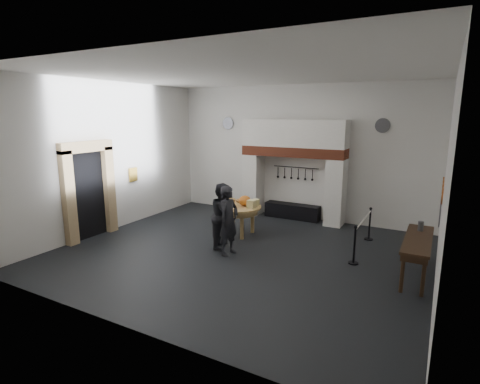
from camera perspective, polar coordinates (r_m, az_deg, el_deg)
The scene contains 39 objects.
floor at distance 9.90m, azimuth 0.14°, elevation -9.19°, with size 9.00×8.00×0.02m, color black.
ceiling at distance 9.28m, azimuth 0.15°, elevation 17.71°, with size 9.00×8.00×0.02m, color silver.
wall_back at distance 12.95m, azimuth 8.68°, elevation 5.97°, with size 9.00×0.02×4.50m, color silver.
wall_front at distance 6.17m, azimuth -17.91°, elevation -0.97°, with size 9.00×0.02×4.50m, color silver.
wall_left at distance 12.12m, azimuth -18.96°, elevation 5.06°, with size 0.02×8.00×4.50m, color silver.
wall_right at distance 8.22m, azimuth 28.91°, elevation 1.21°, with size 0.02×8.00×4.50m, color silver.
chimney_pier_left at distance 13.38m, azimuth 2.07°, elevation 1.20°, with size 0.55×0.70×2.15m, color silver.
chimney_pier_right at distance 12.37m, azimuth 14.37°, elevation -0.06°, with size 0.55×0.70×2.15m, color silver.
hearth_brick_band at distance 12.62m, azimuth 8.14°, elevation 6.11°, with size 3.50×0.72×0.32m, color #9E442B.
chimney_hood at distance 12.58m, azimuth 8.22°, elevation 8.87°, with size 3.50×0.70×0.90m, color silver.
iron_range at distance 13.05m, azimuth 7.98°, elevation -2.90°, with size 1.90×0.45×0.50m, color black.
utensil_rail at distance 12.94m, azimuth 8.49°, elevation 3.74°, with size 0.02×0.02×1.60m, color black.
door_recess at distance 11.61m, azimuth -22.15°, elevation -0.47°, with size 0.04×1.10×2.50m, color black.
door_jamb_near at distance 11.11m, azimuth -24.65°, elevation -0.94°, with size 0.22×0.30×2.60m, color tan.
door_jamb_far at distance 11.98m, azimuth -19.32°, elevation 0.35°, with size 0.22×0.30×2.60m, color tan.
door_lintel at distance 11.34m, azimuth -22.42°, elevation 6.41°, with size 0.22×1.70×0.30m, color tan.
wall_plaque at distance 12.72m, azimuth -15.97°, elevation 2.58°, with size 0.05×0.34×0.44m, color gold.
work_table at distance 11.10m, azimuth -0.41°, elevation -2.29°, with size 1.42×1.42×0.07m, color tan.
pumpkin at distance 11.04m, azimuth 0.75°, elevation -1.34°, with size 0.36×0.36×0.31m, color #C76F1C.
cheese_block_big at distance 10.79m, azimuth 1.78°, elevation -1.86°, with size 0.22×0.22×0.24m, color #DCCC84.
cheese_block_small at distance 11.06m, azimuth 2.39°, elevation -1.62°, with size 0.18×0.18×0.20m, color #EFE18F.
wicker_basket at distance 11.01m, azimuth -1.47°, elevation -1.63°, with size 0.32×0.32×0.22m, color olive.
bread_loaf at distance 11.42m, azimuth 0.00°, elevation -1.36°, with size 0.31×0.18×0.13m, color #986136.
visitor_near at distance 9.51m, azimuth -1.72°, elevation -4.38°, with size 0.65×0.43×1.79m, color black.
visitor_far at distance 10.04m, azimuth -2.54°, elevation -3.59°, with size 0.86×0.67×1.76m, color black.
side_table at distance 9.08m, azimuth 25.52°, elevation -6.54°, with size 0.55×2.20×0.06m, color #352513.
pewter_jug at distance 9.62m, azimuth 25.82°, elevation -4.71°, with size 0.12×0.12×0.22m, color #4B4B50.
copper_pan_a at distance 8.46m, azimuth 28.44°, elevation -0.54°, with size 0.34×0.34×0.03m, color #C6662D.
copper_pan_b at distance 9.01m, azimuth 28.49°, elevation 0.13°, with size 0.32×0.32×0.03m, color #C6662D.
copper_pan_c at distance 9.55m, azimuth 28.53°, elevation 0.72°, with size 0.30×0.30×0.03m, color #C6662D.
copper_pan_d at distance 10.09m, azimuth 28.57°, elevation 1.25°, with size 0.28×0.28×0.03m, color #C6662D.
pewter_plate_left at distance 8.77m, azimuth 28.14°, elevation -3.48°, with size 0.40×0.40×0.03m, color #4C4C51.
pewter_plate_mid at distance 9.35m, azimuth 28.21°, elevation -2.59°, with size 0.40×0.40×0.03m, color #4C4C51.
pewter_plate_right at distance 9.94m, azimuth 28.27°, elevation -1.81°, with size 0.40×0.40×0.03m, color #4C4C51.
pewter_plate_back_left at distance 14.01m, azimuth -1.84°, elevation 10.43°, with size 0.44×0.44×0.03m, color #4C4C51.
pewter_plate_back_right at distance 12.20m, azimuth 20.91°, elevation 9.45°, with size 0.44×0.44×0.03m, color #4C4C51.
barrier_post_near at distance 9.45m, azimuth 17.04°, elevation -7.86°, with size 0.05×0.05×0.90m, color black.
barrier_post_far at distance 11.33m, azimuth 19.15°, elevation -4.71°, with size 0.05×0.05×0.90m, color black.
barrier_rope at distance 10.27m, azimuth 18.34°, elevation -4.02°, with size 0.04×0.04×2.00m, color silver.
Camera 1 is at (4.41, -8.11, 3.57)m, focal length 28.00 mm.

